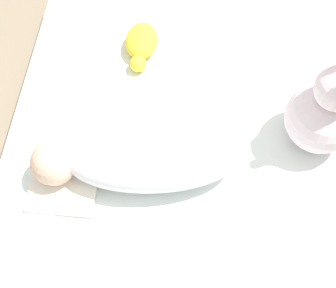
# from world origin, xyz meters

# --- Properties ---
(ground_plane) EXTENTS (12.00, 12.00, 0.00)m
(ground_plane) POSITION_xyz_m (0.00, 0.00, 0.00)
(ground_plane) COLOR #7A6B56
(bed_mattress) EXTENTS (1.30, 1.04, 0.21)m
(bed_mattress) POSITION_xyz_m (0.00, 0.00, 0.10)
(bed_mattress) COLOR white
(bed_mattress) RESTS_ON ground_plane
(burp_cloth) EXTENTS (0.25, 0.19, 0.02)m
(burp_cloth) POSITION_xyz_m (0.17, -0.31, 0.22)
(burp_cloth) COLOR white
(burp_cloth) RESTS_ON bed_mattress
(swaddled_baby) EXTENTS (0.27, 0.59, 0.17)m
(swaddled_baby) POSITION_xyz_m (0.13, -0.10, 0.29)
(swaddled_baby) COLOR white
(swaddled_baby) RESTS_ON bed_mattress
(bunny_plush) EXTENTS (0.21, 0.21, 0.37)m
(bunny_plush) POSITION_xyz_m (-0.04, 0.40, 0.34)
(bunny_plush) COLOR silver
(bunny_plush) RESTS_ON bed_mattress
(turtle_plush) EXTENTS (0.19, 0.11, 0.07)m
(turtle_plush) POSITION_xyz_m (-0.31, -0.16, 0.24)
(turtle_plush) COLOR yellow
(turtle_plush) RESTS_ON bed_mattress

